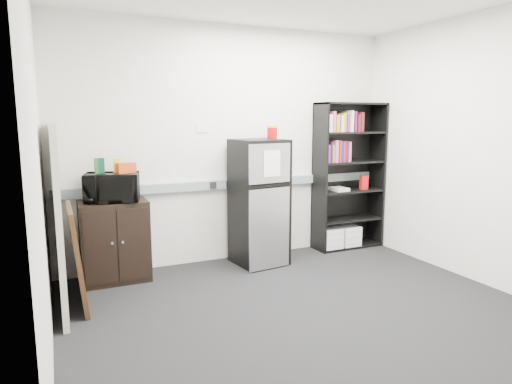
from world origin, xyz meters
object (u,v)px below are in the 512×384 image
Objects in this scene: bookshelf at (347,173)px; refrigerator at (259,202)px; microwave at (112,187)px; cabinet at (115,241)px; cubicle_partition at (58,216)px.

bookshelf is 1.30× the size of refrigerator.
cabinet is at bearing 103.39° from microwave.
cubicle_partition is at bearing -178.25° from refrigerator.
bookshelf is 3.58× the size of microwave.
refrigerator is at bearing 9.19° from cubicle_partition.
cabinet is at bearing 169.68° from refrigerator.
refrigerator is (1.59, -0.08, 0.30)m from cabinet.
cubicle_partition is 1.94× the size of cabinet.
microwave is at bearing -90.00° from cabinet.
bookshelf is 1.14× the size of cubicle_partition.
microwave is at bearing 170.25° from refrigerator.
bookshelf is 2.95m from cabinet.
cabinet is at bearing -178.70° from bookshelf.
bookshelf reaches higher than microwave.
microwave is (0.52, 0.40, 0.17)m from cubicle_partition.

